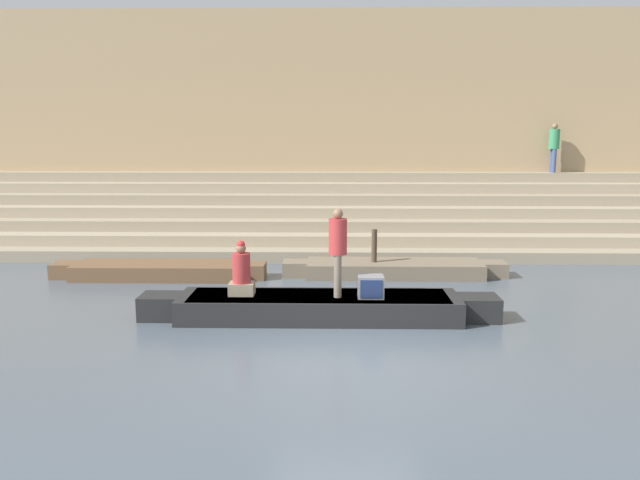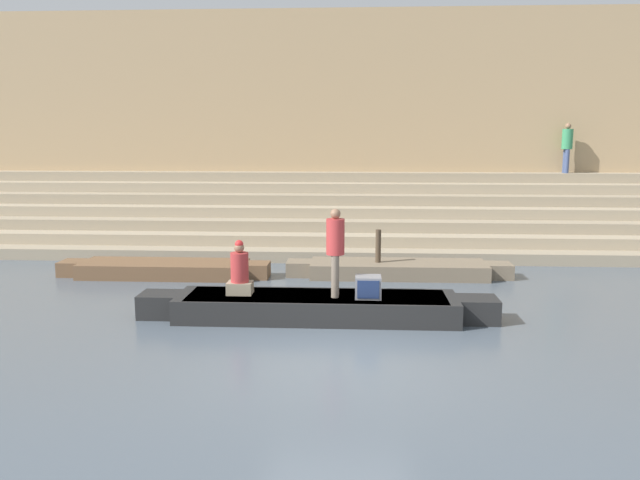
% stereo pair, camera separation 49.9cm
% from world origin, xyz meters
% --- Properties ---
extents(ground_plane, '(120.00, 120.00, 0.00)m').
position_xyz_m(ground_plane, '(0.00, 0.00, 0.00)').
color(ground_plane, '#4C5660').
extents(ghat_steps, '(36.00, 5.26, 2.28)m').
position_xyz_m(ghat_steps, '(0.00, 10.99, 0.81)').
color(ghat_steps, gray).
rests_on(ghat_steps, ground).
extents(back_wall, '(34.20, 1.28, 7.90)m').
position_xyz_m(back_wall, '(0.00, 13.46, 3.92)').
color(back_wall, tan).
rests_on(back_wall, ground).
extents(rowboat_main, '(7.03, 1.41, 0.47)m').
position_xyz_m(rowboat_main, '(-0.48, 2.30, 0.25)').
color(rowboat_main, black).
rests_on(rowboat_main, ground).
extents(person_standing, '(0.35, 0.35, 1.72)m').
position_xyz_m(person_standing, '(-0.11, 2.27, 1.46)').
color(person_standing, '#756656').
rests_on(person_standing, rowboat_main).
extents(person_rowing, '(0.49, 0.39, 1.08)m').
position_xyz_m(person_rowing, '(-1.99, 2.33, 0.90)').
color(person_rowing, gray).
rests_on(person_rowing, rowboat_main).
extents(tv_set, '(0.50, 0.42, 0.43)m').
position_xyz_m(tv_set, '(0.53, 2.18, 0.69)').
color(tv_set, slate).
rests_on(tv_set, rowboat_main).
extents(moored_boat_shore, '(5.40, 1.27, 0.38)m').
position_xyz_m(moored_boat_shore, '(-4.61, 5.81, 0.20)').
color(moored_boat_shore, brown).
rests_on(moored_boat_shore, ground).
extents(moored_boat_distant, '(5.70, 1.27, 0.38)m').
position_xyz_m(moored_boat_distant, '(1.37, 6.12, 0.20)').
color(moored_boat_distant, '#756651').
rests_on(moored_boat_distant, ground).
extents(mooring_post, '(0.14, 0.14, 1.22)m').
position_xyz_m(mooring_post, '(0.86, 6.07, 0.61)').
color(mooring_post, '#473828').
rests_on(mooring_post, ground).
extents(person_on_steps, '(0.36, 0.36, 1.69)m').
position_xyz_m(person_on_steps, '(7.49, 12.49, 3.25)').
color(person_on_steps, '#3D4C75').
rests_on(person_on_steps, ghat_steps).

